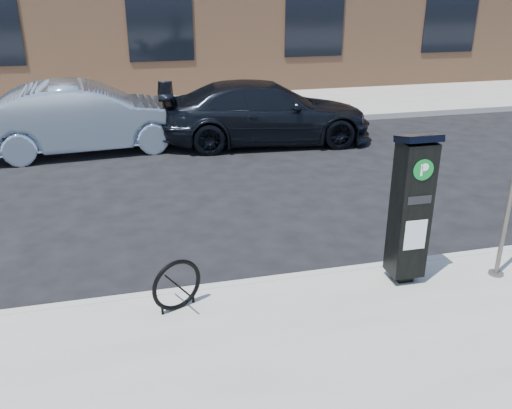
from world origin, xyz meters
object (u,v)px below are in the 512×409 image
object	(u,v)px
bike_rack	(177,285)
car_silver	(87,117)
parking_kiosk	(411,208)
car_dark	(266,112)
sign_pole	(512,189)

from	to	relation	value
bike_rack	car_silver	world-z (taller)	car_silver
parking_kiosk	car_dark	xyz separation A→B (m)	(0.11, 6.90, -0.39)
parking_kiosk	sign_pole	distance (m)	1.21
parking_kiosk	car_silver	distance (m)	8.18
sign_pole	car_dark	xyz separation A→B (m)	(-1.08, 7.09, -0.58)
parking_kiosk	sign_pole	bearing A→B (deg)	-7.75
sign_pole	parking_kiosk	bearing A→B (deg)	-177.16
car_dark	bike_rack	bearing A→B (deg)	162.40
sign_pole	car_silver	size ratio (longest dim) A/B	0.49
parking_kiosk	bike_rack	distance (m)	2.82
sign_pole	car_silver	xyz separation A→B (m)	(-5.11, 7.35, -0.52)
bike_rack	car_silver	size ratio (longest dim) A/B	0.13
parking_kiosk	car_dark	distance (m)	6.92
sign_pole	car_dark	distance (m)	7.19
parking_kiosk	car_silver	size ratio (longest dim) A/B	0.40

